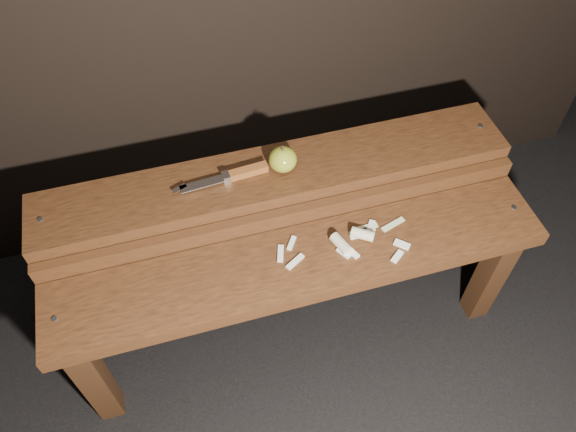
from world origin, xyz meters
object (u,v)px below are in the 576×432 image
object	(u,v)px
bench_rear_tier	(277,194)
knife	(236,174)
bench_front_tier	(302,278)
apple	(283,159)

from	to	relation	value
bench_rear_tier	knife	bearing A→B (deg)	175.71
bench_rear_tier	knife	world-z (taller)	knife
bench_front_tier	knife	world-z (taller)	knife
bench_rear_tier	bench_front_tier	bearing A→B (deg)	-90.00
bench_front_tier	knife	xyz separation A→B (m)	(-0.10, 0.23, 0.16)
apple	knife	world-z (taller)	apple
bench_rear_tier	knife	distance (m)	0.14
knife	apple	bearing A→B (deg)	-1.48
bench_front_tier	knife	size ratio (longest dim) A/B	5.05
bench_front_tier	apple	distance (m)	0.29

